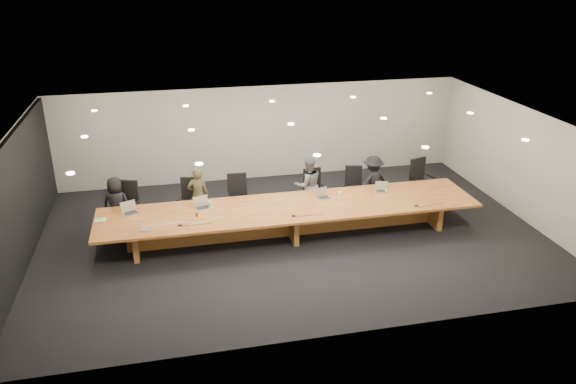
{
  "coord_description": "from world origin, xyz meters",
  "views": [
    {
      "loc": [
        -2.7,
        -11.83,
        6.19
      ],
      "look_at": [
        0.0,
        0.3,
        1.0
      ],
      "focal_mm": 35.0,
      "sensor_mm": 36.0,
      "label": 1
    }
  ],
  "objects_px": {
    "chair_left": "(190,202)",
    "chair_far_right": "(423,180)",
    "water_bottle": "(210,204)",
    "paper_cup_near": "(340,194)",
    "person_a": "(117,205)",
    "paper_cup_far": "(386,191)",
    "laptop_b": "(203,203)",
    "laptop_e": "(382,187)",
    "mic_center": "(294,216)",
    "chair_mid_left": "(239,197)",
    "amber_mug": "(197,214)",
    "chair_right": "(354,187)",
    "person_b": "(198,195)",
    "chair_far_left": "(126,206)",
    "chair_mid_right": "(315,191)",
    "mic_right": "(416,205)",
    "person_c": "(308,185)",
    "person_d": "(373,182)",
    "mic_left": "(180,225)",
    "laptop_a": "(130,208)",
    "laptop_d": "(324,194)",
    "av_box": "(146,230)",
    "conference_table": "(291,215)"
  },
  "relations": [
    {
      "from": "chair_mid_right",
      "to": "person_a",
      "type": "relative_size",
      "value": 0.82
    },
    {
      "from": "mic_center",
      "to": "chair_far_left",
      "type": "bearing_deg",
      "value": 154.72
    },
    {
      "from": "chair_far_left",
      "to": "person_a",
      "type": "height_order",
      "value": "person_a"
    },
    {
      "from": "laptop_b",
      "to": "paper_cup_near",
      "type": "distance_m",
      "value": 3.38
    },
    {
      "from": "chair_mid_right",
      "to": "laptop_d",
      "type": "height_order",
      "value": "chair_mid_right"
    },
    {
      "from": "mic_right",
      "to": "chair_far_left",
      "type": "bearing_deg",
      "value": 164.51
    },
    {
      "from": "mic_right",
      "to": "person_b",
      "type": "bearing_deg",
      "value": 159.49
    },
    {
      "from": "chair_left",
      "to": "mic_left",
      "type": "distance_m",
      "value": 1.7
    },
    {
      "from": "laptop_d",
      "to": "amber_mug",
      "type": "bearing_deg",
      "value": 166.56
    },
    {
      "from": "chair_mid_left",
      "to": "chair_far_right",
      "type": "bearing_deg",
      "value": 0.52
    },
    {
      "from": "chair_left",
      "to": "chair_far_right",
      "type": "relative_size",
      "value": 0.98
    },
    {
      "from": "paper_cup_near",
      "to": "mic_left",
      "type": "xyz_separation_m",
      "value": [
        -3.95,
        -0.87,
        -0.03
      ]
    },
    {
      "from": "person_a",
      "to": "person_c",
      "type": "relative_size",
      "value": 0.91
    },
    {
      "from": "chair_mid_right",
      "to": "mic_right",
      "type": "distance_m",
      "value": 2.73
    },
    {
      "from": "conference_table",
      "to": "person_b",
      "type": "xyz_separation_m",
      "value": [
        -2.1,
        1.26,
        0.19
      ]
    },
    {
      "from": "person_a",
      "to": "person_c",
      "type": "height_order",
      "value": "person_c"
    },
    {
      "from": "chair_far_right",
      "to": "mic_center",
      "type": "bearing_deg",
      "value": -172.44
    },
    {
      "from": "person_a",
      "to": "mic_center",
      "type": "bearing_deg",
      "value": 172.66
    },
    {
      "from": "person_b",
      "to": "laptop_a",
      "type": "xyz_separation_m",
      "value": [
        -1.6,
        -0.85,
        0.17
      ]
    },
    {
      "from": "chair_mid_left",
      "to": "person_a",
      "type": "relative_size",
      "value": 0.84
    },
    {
      "from": "laptop_a",
      "to": "mic_left",
      "type": "bearing_deg",
      "value": -62.41
    },
    {
      "from": "chair_far_left",
      "to": "laptop_a",
      "type": "bearing_deg",
      "value": -59.37
    },
    {
      "from": "chair_far_right",
      "to": "chair_mid_right",
      "type": "bearing_deg",
      "value": 163.83
    },
    {
      "from": "laptop_b",
      "to": "laptop_d",
      "type": "bearing_deg",
      "value": -18.78
    },
    {
      "from": "person_b",
      "to": "mic_right",
      "type": "height_order",
      "value": "person_b"
    },
    {
      "from": "chair_right",
      "to": "mic_center",
      "type": "xyz_separation_m",
      "value": [
        -2.09,
        -1.87,
        0.22
      ]
    },
    {
      "from": "person_a",
      "to": "paper_cup_far",
      "type": "distance_m",
      "value": 6.64
    },
    {
      "from": "chair_left",
      "to": "mic_left",
      "type": "height_order",
      "value": "chair_left"
    },
    {
      "from": "person_d",
      "to": "water_bottle",
      "type": "distance_m",
      "value": 4.44
    },
    {
      "from": "chair_far_right",
      "to": "chair_right",
      "type": "bearing_deg",
      "value": 161.17
    },
    {
      "from": "chair_right",
      "to": "person_b",
      "type": "height_order",
      "value": "person_b"
    },
    {
      "from": "chair_left",
      "to": "person_c",
      "type": "height_order",
      "value": "person_c"
    },
    {
      "from": "person_c",
      "to": "person_d",
      "type": "xyz_separation_m",
      "value": [
        1.75,
        -0.04,
        -0.05
      ]
    },
    {
      "from": "chair_mid_left",
      "to": "water_bottle",
      "type": "xyz_separation_m",
      "value": [
        -0.8,
        -0.89,
        0.26
      ]
    },
    {
      "from": "chair_far_left",
      "to": "paper_cup_far",
      "type": "relative_size",
      "value": 15.49
    },
    {
      "from": "water_bottle",
      "to": "amber_mug",
      "type": "distance_m",
      "value": 0.51
    },
    {
      "from": "chair_left",
      "to": "person_d",
      "type": "distance_m",
      "value": 4.79
    },
    {
      "from": "chair_far_right",
      "to": "laptop_e",
      "type": "bearing_deg",
      "value": -166.74
    },
    {
      "from": "person_b",
      "to": "laptop_d",
      "type": "bearing_deg",
      "value": 162.72
    },
    {
      "from": "chair_mid_right",
      "to": "person_c",
      "type": "xyz_separation_m",
      "value": [
        -0.21,
        -0.06,
        0.2
      ]
    },
    {
      "from": "water_bottle",
      "to": "paper_cup_near",
      "type": "bearing_deg",
      "value": 1.29
    },
    {
      "from": "paper_cup_near",
      "to": "person_a",
      "type": "bearing_deg",
      "value": 172.2
    },
    {
      "from": "water_bottle",
      "to": "mic_left",
      "type": "bearing_deg",
      "value": -132.36
    },
    {
      "from": "laptop_e",
      "to": "chair_far_left",
      "type": "bearing_deg",
      "value": -170.81
    },
    {
      "from": "paper_cup_far",
      "to": "mic_center",
      "type": "relative_size",
      "value": 0.71
    },
    {
      "from": "chair_mid_left",
      "to": "amber_mug",
      "type": "height_order",
      "value": "chair_mid_left"
    },
    {
      "from": "person_b",
      "to": "chair_far_left",
      "type": "bearing_deg",
      "value": 0.39
    },
    {
      "from": "chair_mid_right",
      "to": "av_box",
      "type": "height_order",
      "value": "chair_mid_right"
    },
    {
      "from": "laptop_d",
      "to": "paper_cup_far",
      "type": "relative_size",
      "value": 4.12
    },
    {
      "from": "person_d",
      "to": "mic_right",
      "type": "distance_m",
      "value": 1.81
    }
  ]
}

